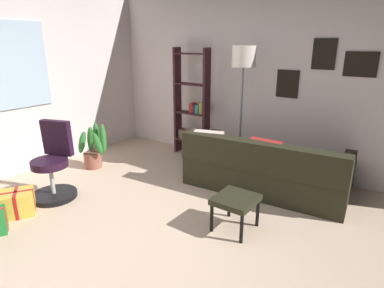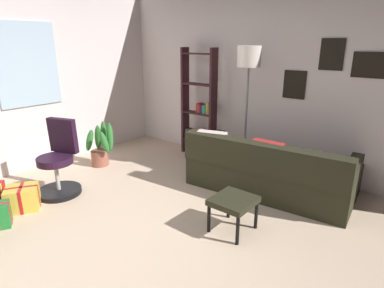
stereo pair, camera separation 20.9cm
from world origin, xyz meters
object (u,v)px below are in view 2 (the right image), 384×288
Objects in this scene: footstool at (233,203)px; floor_lamp at (249,68)px; gift_box_gold at (23,198)px; potted_plant at (101,147)px; couch at (281,171)px; office_chair at (59,165)px; bookshelf at (199,110)px.

footstool is 1.98m from floor_lamp.
potted_plant is (1.45, 0.46, 0.16)m from gift_box_gold.
floor_lamp is (0.14, 0.64, 1.29)m from couch.
couch reaches higher than footstool.
potted_plant is at bearing 119.87° from floor_lamp.
couch is 2.21× the size of office_chair.
couch is 2.78m from potted_plant.
bookshelf is 1.73m from potted_plant.
footstool is 0.45× the size of office_chair.
office_chair is at bearing 168.04° from bookshelf.
office_chair is at bearing 131.15° from couch.
couch is 2.91m from office_chair.
floor_lamp is at bearing -60.13° from potted_plant.
office_chair reaches higher than gift_box_gold.
bookshelf is at bearing -32.90° from potted_plant.
footstool is 2.44m from bookshelf.
potted_plant is (0.93, 0.41, -0.08)m from office_chair.
floor_lamp reaches higher than gift_box_gold.
bookshelf is (2.32, -0.49, 0.42)m from office_chair.
bookshelf is (2.84, -0.44, 0.66)m from gift_box_gold.
couch is at bearing -69.23° from potted_plant.
potted_plant is (0.26, 2.64, -0.02)m from footstool.
office_chair is 0.52× the size of floor_lamp.
floor_lamp reaches higher than bookshelf.
office_chair is 2.82m from floor_lamp.
bookshelf reaches higher than gift_box_gold.
couch reaches higher than gift_box_gold.
couch is 1.18× the size of bookshelf.
footstool is 0.23× the size of floor_lamp.
office_chair is 2.41m from bookshelf.
floor_lamp is at bearing -30.12° from gift_box_gold.
gift_box_gold is at bearing -173.91° from office_chair.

